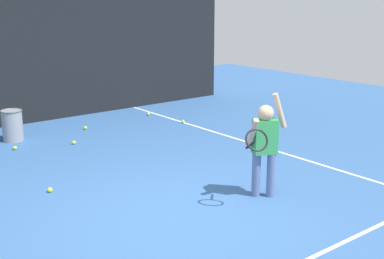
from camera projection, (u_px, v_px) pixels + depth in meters
The scene contains 14 objects.
ground_plane at pixel (177, 215), 6.08m from camera, with size 20.00×20.00×0.00m, color #335B93.
court_line_sideline at pixel (279, 152), 8.56m from camera, with size 0.05×9.00×0.00m, color white.
back_fence_windscreen at pixel (3, 42), 9.87m from camera, with size 10.67×0.08×3.33m, color black.
fence_post_2 at pixel (2, 37), 9.90m from camera, with size 0.09×0.09×3.48m, color slate.
fence_post_3 at pixel (119, 32), 11.46m from camera, with size 0.09×0.09×3.48m, color slate.
fence_post_4 at pixel (207, 27), 13.02m from camera, with size 0.09×0.09×3.48m, color slate.
tennis_player at pixel (264, 143), 6.48m from camera, with size 0.87×0.56×1.35m.
ball_hopper at pixel (12, 125), 9.15m from camera, with size 0.38×0.38×0.56m.
tennis_ball_1 at pixel (50, 190), 6.79m from camera, with size 0.07×0.07×0.07m, color #CCE033.
tennis_ball_2 at pixel (148, 114), 11.15m from camera, with size 0.07×0.07×0.07m, color #CCE033.
tennis_ball_3 at pixel (183, 122), 10.48m from camera, with size 0.07×0.07×0.07m, color #CCE033.
tennis_ball_4 at pixel (85, 128), 9.99m from camera, with size 0.07×0.07×0.07m, color #CCE033.
tennis_ball_5 at pixel (15, 148), 8.67m from camera, with size 0.07×0.07×0.07m, color #CCE033.
tennis_ball_6 at pixel (74, 142), 8.99m from camera, with size 0.07×0.07×0.07m, color #CCE033.
Camera 1 is at (-3.37, -4.51, 2.52)m, focal length 48.08 mm.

